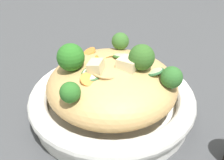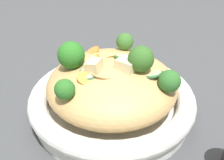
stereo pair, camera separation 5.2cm
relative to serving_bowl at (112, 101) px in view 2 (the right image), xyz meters
name	(u,v)px [view 2 (the right image)]	position (x,y,z in m)	size (l,w,h in m)	color
ground_plane	(112,113)	(0.00, 0.00, -0.03)	(3.00, 3.00, 0.00)	#3E4042
serving_bowl	(112,101)	(0.00, 0.00, 0.00)	(0.33, 0.33, 0.06)	white
noodle_heap	(112,84)	(0.00, 0.00, 0.04)	(0.26, 0.26, 0.10)	tan
broccoli_florets	(111,62)	(0.01, 0.01, 0.10)	(0.23, 0.21, 0.08)	#9EB76D
carrot_coins	(101,62)	(0.01, -0.02, 0.09)	(0.15, 0.12, 0.03)	orange
zucchini_slices	(121,66)	(-0.01, 0.02, 0.09)	(0.14, 0.12, 0.03)	beige
chicken_chunks	(113,67)	(0.01, 0.02, 0.09)	(0.09, 0.07, 0.03)	beige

